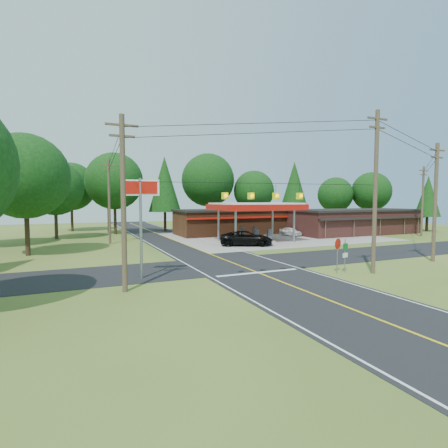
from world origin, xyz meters
name	(u,v)px	position (x,y,z in m)	size (l,w,h in m)	color
ground	(236,264)	(0.00, 0.00, 0.00)	(120.00, 120.00, 0.00)	#466022
main_highway	(236,264)	(0.00, 0.00, 0.01)	(8.00, 120.00, 0.02)	black
cross_road	(236,264)	(0.00, 0.00, 0.01)	(70.00, 7.00, 0.02)	black
lane_center_yellow	(236,264)	(0.00, 0.00, 0.03)	(0.15, 110.00, 0.00)	yellow
gas_canopy	(256,208)	(9.00, 13.00, 4.27)	(10.60, 7.40, 4.88)	gray
convenience_store	(230,222)	(10.00, 22.98, 1.92)	(16.40, 7.55, 3.80)	#572E18
strip_building	(354,221)	(28.00, 15.98, 1.91)	(20.40, 8.75, 3.80)	black
utility_pole_near_right	(375,190)	(7.50, -7.00, 5.96)	(1.80, 0.30, 11.50)	#473828
utility_pole_near_left	(123,201)	(-9.50, -5.00, 5.20)	(1.80, 0.30, 10.00)	#473828
utility_pole_far_left	(109,200)	(-8.00, 18.00, 5.20)	(1.80, 0.30, 10.00)	#473828
utility_pole_right_b	(435,200)	(16.00, -5.50, 5.20)	(1.80, 0.30, 10.00)	#473828
utility_pole_far_right	(423,200)	(34.00, 9.00, 5.20)	(1.80, 0.30, 10.00)	#473828
utility_pole_north	(108,203)	(-6.50, 35.00, 4.75)	(0.30, 0.30, 9.50)	#473828
overhead_beacons	(264,185)	(-1.00, -6.00, 6.21)	(17.04, 2.04, 1.03)	black
treeline_backdrop	(169,184)	(0.82, 24.01, 7.49)	(70.27, 51.59, 13.30)	#332316
suv_car	(246,238)	(6.13, 10.00, 0.84)	(6.06, 6.06, 1.68)	black
sedan_car	(291,232)	(17.00, 17.00, 0.62)	(3.65, 3.65, 1.24)	white
big_stop_sign	(141,204)	(-8.00, -2.01, 4.95)	(2.41, 0.76, 6.68)	gray
octagonal_stop_sign	(338,246)	(5.10, -6.01, 1.94)	(0.85, 0.34, 2.59)	gray
route_sign_post	(345,253)	(5.80, -6.02, 1.46)	(0.50, 0.12, 2.44)	gray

